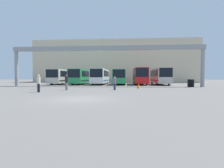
{
  "coord_description": "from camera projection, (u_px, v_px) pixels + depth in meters",
  "views": [
    {
      "loc": [
        3.32,
        -11.93,
        1.52
      ],
      "look_at": [
        0.83,
        19.46,
        0.3
      ],
      "focal_mm": 28.0,
      "sensor_mm": 36.0,
      "label": 1
    }
  ],
  "objects": [
    {
      "name": "ground_plane",
      "position": [
        78.0,
        99.0,
        12.2
      ],
      "size": [
        200.0,
        200.0,
        0.0
      ],
      "primitive_type": "plane",
      "color": "#514F4C"
    },
    {
      "name": "building_backdrop",
      "position": [
        115.0,
        63.0,
        55.28
      ],
      "size": [
        48.11,
        12.0,
        12.37
      ],
      "color": "beige",
      "rests_on": "ground"
    },
    {
      "name": "overhead_gantry",
      "position": [
        106.0,
        52.0,
        28.59
      ],
      "size": [
        31.39,
        0.8,
        6.63
      ],
      "color": "gray",
      "rests_on": "ground"
    },
    {
      "name": "bus_slot_0",
      "position": [
        63.0,
        76.0,
        37.84
      ],
      "size": [
        2.6,
        11.08,
        3.09
      ],
      "color": "beige",
      "rests_on": "ground"
    },
    {
      "name": "bus_slot_1",
      "position": [
        82.0,
        76.0,
        38.05
      ],
      "size": [
        2.54,
        12.16,
        3.11
      ],
      "color": "#268C4C",
      "rests_on": "ground"
    },
    {
      "name": "bus_slot_2",
      "position": [
        101.0,
        76.0,
        37.37
      ],
      "size": [
        2.58,
        11.46,
        3.19
      ],
      "color": "silver",
      "rests_on": "ground"
    },
    {
      "name": "bus_slot_3",
      "position": [
        120.0,
        76.0,
        37.27
      ],
      "size": [
        2.45,
        11.9,
        3.02
      ],
      "color": "#268C4C",
      "rests_on": "ground"
    },
    {
      "name": "bus_slot_4",
      "position": [
        140.0,
        75.0,
        36.81
      ],
      "size": [
        2.48,
        11.65,
        3.31
      ],
      "color": "red",
      "rests_on": "ground"
    },
    {
      "name": "bus_slot_5",
      "position": [
        160.0,
        75.0,
        36.2
      ],
      "size": [
        2.58,
        11.1,
        3.29
      ],
      "color": "beige",
      "rests_on": "ground"
    },
    {
      "name": "pedestrian_mid_right",
      "position": [
        67.0,
        82.0,
        20.86
      ],
      "size": [
        0.38,
        0.38,
        1.82
      ],
      "rotation": [
        0.0,
        0.0,
        5.78
      ],
      "color": "gray",
      "rests_on": "ground"
    },
    {
      "name": "pedestrian_near_left",
      "position": [
        115.0,
        83.0,
        20.92
      ],
      "size": [
        0.33,
        0.33,
        1.59
      ],
      "rotation": [
        0.0,
        0.0,
        2.42
      ],
      "color": "navy",
      "rests_on": "ground"
    },
    {
      "name": "pedestrian_near_right",
      "position": [
        39.0,
        83.0,
        17.65
      ],
      "size": [
        0.37,
        0.37,
        1.8
      ],
      "rotation": [
        0.0,
        0.0,
        2.45
      ],
      "color": "black",
      "rests_on": "ground"
    },
    {
      "name": "pedestrian_near_center",
      "position": [
        38.0,
        83.0,
        21.38
      ],
      "size": [
        0.34,
        0.34,
        1.64
      ],
      "rotation": [
        0.0,
        0.0,
        5.97
      ],
      "color": "navy",
      "rests_on": "ground"
    },
    {
      "name": "traffic_cone",
      "position": [
        139.0,
        86.0,
        23.97
      ],
      "size": [
        0.49,
        0.49,
        0.66
      ],
      "color": "orange",
      "rests_on": "ground"
    },
    {
      "name": "tire_stack",
      "position": [
        191.0,
        83.0,
        27.67
      ],
      "size": [
        1.04,
        1.04,
        1.2
      ],
      "color": "black",
      "rests_on": "ground"
    }
  ]
}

